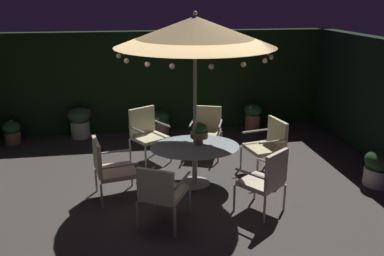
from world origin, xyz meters
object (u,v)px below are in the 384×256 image
at_px(patio_chair_east, 109,166).
at_px(patio_chair_south, 267,178).
at_px(potted_plant_right_far, 80,121).
at_px(patio_chair_southeast, 161,191).
at_px(potted_plant_right_near, 253,116).
at_px(patio_dining_table, 195,153).
at_px(centerpiece_planter, 199,132).
at_px(potted_plant_back_left, 161,123).
at_px(patio_umbrella, 195,32).
at_px(patio_chair_north, 207,127).
at_px(patio_chair_southwest, 269,143).
at_px(patio_chair_northeast, 147,131).
at_px(potted_plant_left_far, 12,131).
at_px(potted_plant_back_right, 380,167).

height_order(patio_chair_east, patio_chair_south, patio_chair_south).
bearing_deg(potted_plant_right_far, patio_chair_south, -52.74).
height_order(patio_chair_southeast, potted_plant_right_near, patio_chair_southeast).
bearing_deg(patio_dining_table, patio_chair_south, -52.86).
distance_m(patio_dining_table, centerpiece_planter, 0.37).
height_order(centerpiece_planter, potted_plant_back_left, centerpiece_planter).
distance_m(patio_dining_table, patio_umbrella, 2.01).
distance_m(patio_chair_north, patio_chair_southwest, 1.43).
relative_size(patio_dining_table, patio_chair_east, 1.51).
xyz_separation_m(patio_chair_northeast, potted_plant_back_left, (0.39, 1.43, -0.30)).
relative_size(centerpiece_planter, potted_plant_left_far, 0.79).
xyz_separation_m(potted_plant_back_right, potted_plant_left_far, (-6.77, 3.25, -0.06)).
height_order(patio_dining_table, patio_chair_east, patio_chair_east).
bearing_deg(patio_chair_southwest, patio_chair_southeast, -143.66).
height_order(patio_chair_north, potted_plant_left_far, patio_chair_north).
xyz_separation_m(patio_chair_east, potted_plant_left_far, (-2.21, 2.98, -0.29)).
distance_m(patio_dining_table, potted_plant_left_far, 4.55).
height_order(patio_dining_table, centerpiece_planter, centerpiece_planter).
height_order(centerpiece_planter, potted_plant_back_right, centerpiece_planter).
height_order(patio_chair_east, patio_chair_southwest, patio_chair_east).
relative_size(patio_umbrella, potted_plant_back_right, 4.56).
bearing_deg(potted_plant_back_left, patio_chair_south, -72.32).
distance_m(centerpiece_planter, patio_chair_southeast, 1.58).
xyz_separation_m(patio_dining_table, patio_chair_south, (0.87, -1.15, -0.01)).
bearing_deg(potted_plant_right_far, patio_chair_east, -76.49).
xyz_separation_m(patio_chair_east, patio_chair_southwest, (2.85, 0.56, 0.02)).
bearing_deg(patio_chair_south, centerpiece_planter, 123.00).
bearing_deg(patio_chair_southeast, potted_plant_left_far, 126.59).
relative_size(patio_chair_south, potted_plant_back_left, 1.74).
height_order(patio_chair_south, potted_plant_back_left, patio_chair_south).
distance_m(patio_chair_east, potted_plant_back_left, 3.16).
xyz_separation_m(patio_chair_south, potted_plant_right_near, (1.01, 3.83, -0.21)).
distance_m(patio_chair_south, potted_plant_right_near, 3.96).
bearing_deg(patio_chair_southeast, patio_chair_north, 65.97).
bearing_deg(patio_chair_east, potted_plant_right_far, 103.51).
bearing_deg(potted_plant_back_left, potted_plant_right_near, -0.08).
height_order(patio_chair_north, potted_plant_right_far, patio_chair_north).
distance_m(patio_umbrella, potted_plant_right_near, 3.96).
relative_size(patio_dining_table, centerpiece_planter, 3.82).
xyz_separation_m(potted_plant_back_left, potted_plant_back_right, (3.47, -3.22, 0.03)).
xyz_separation_m(centerpiece_planter, patio_chair_southwest, (1.33, 0.22, -0.36)).
xyz_separation_m(patio_chair_southwest, potted_plant_back_right, (1.71, -0.83, -0.25)).
bearing_deg(potted_plant_back_right, centerpiece_planter, 168.70).
distance_m(patio_chair_northeast, potted_plant_back_left, 1.52).
xyz_separation_m(patio_umbrella, potted_plant_back_left, (-0.35, 2.68, -2.30)).
bearing_deg(potted_plant_left_far, potted_plant_right_near, -0.31).
relative_size(potted_plant_back_right, potted_plant_left_far, 1.26).
xyz_separation_m(patio_chair_southwest, potted_plant_right_near, (0.46, 2.39, -0.21)).
xyz_separation_m(patio_chair_south, patio_chair_southwest, (0.54, 1.44, 0.00)).
xyz_separation_m(patio_umbrella, patio_chair_southeast, (-0.69, -1.26, -2.04)).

